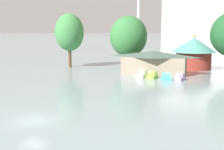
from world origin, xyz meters
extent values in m
plane|color=gray|center=(0.00, 0.00, 0.00)|extent=(2000.00, 2000.00, 0.00)
cube|color=white|center=(4.45, 30.28, 0.35)|extent=(1.86, 2.70, 0.70)
cube|color=white|center=(4.51, 30.58, 1.03)|extent=(1.38, 1.33, 0.66)
cylinder|color=white|center=(4.24, 29.31, 1.07)|extent=(0.14, 0.14, 0.75)
sphere|color=white|center=(4.24, 29.31, 1.62)|extent=(0.35, 0.35, 0.35)
cube|color=#8CCC3F|center=(6.46, 29.89, 0.32)|extent=(1.82, 3.01, 0.64)
cube|color=#A0E24F|center=(6.50, 30.24, 0.97)|extent=(1.40, 1.43, 0.66)
cylinder|color=#8CCC3F|center=(6.31, 28.76, 0.88)|extent=(0.14, 0.14, 0.49)
sphere|color=white|center=(6.31, 28.76, 1.29)|extent=(0.33, 0.33, 0.33)
cube|color=#4CB7CC|center=(9.30, 28.39, 0.28)|extent=(2.28, 3.29, 0.56)
cube|color=#5DCDE2|center=(9.20, 28.74, 0.93)|extent=(1.60, 1.65, 0.73)
cylinder|color=#4CB7CC|center=(9.64, 27.24, 0.91)|extent=(0.14, 0.14, 0.70)
sphere|color=white|center=(9.64, 27.24, 1.43)|extent=(0.34, 0.34, 0.34)
cube|color=#B299D8|center=(11.56, 29.07, 0.29)|extent=(1.90, 2.63, 0.58)
cube|color=#C8ADF0|center=(11.64, 29.36, 0.90)|extent=(1.36, 1.33, 0.65)
cylinder|color=#B299D8|center=(11.31, 28.16, 0.94)|extent=(0.14, 0.14, 0.72)
sphere|color=white|center=(11.31, 28.16, 1.46)|extent=(0.33, 0.33, 0.33)
cube|color=gray|center=(5.85, 35.47, 1.75)|extent=(12.56, 5.50, 3.49)
pyramid|color=#42564C|center=(5.85, 35.47, 4.09)|extent=(13.56, 6.32, 1.20)
cylinder|color=#993328|center=(13.05, 46.33, 1.93)|extent=(7.95, 7.95, 3.87)
cone|color=teal|center=(13.05, 46.33, 5.54)|extent=(10.30, 10.30, 3.36)
sphere|color=#B7993D|center=(13.05, 46.33, 7.57)|extent=(0.70, 0.70, 0.70)
cylinder|color=brown|center=(-15.46, 40.62, 1.95)|extent=(0.73, 0.73, 3.91)
ellipsoid|color=#3D7F42|center=(-15.46, 40.62, 8.35)|extent=(6.85, 6.85, 8.88)
cylinder|color=brown|center=(-1.40, 42.34, 1.37)|extent=(0.74, 0.74, 2.74)
ellipsoid|color=#337038|center=(-1.40, 42.34, 7.45)|extent=(8.53, 8.53, 9.41)
cube|color=silver|center=(19.04, 89.44, 9.60)|extent=(37.68, 14.97, 19.19)
camera|label=1|loc=(16.16, -25.09, 8.84)|focal=48.29mm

